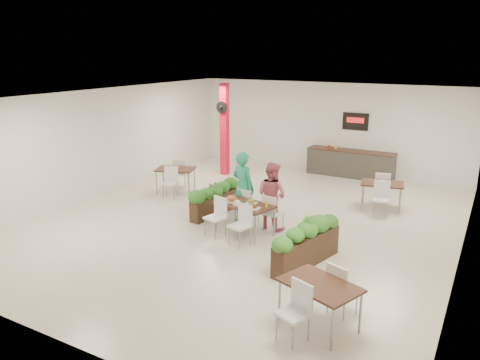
{
  "coord_description": "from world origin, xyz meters",
  "views": [
    {
      "loc": [
        5.39,
        -10.08,
        4.27
      ],
      "look_at": [
        -0.2,
        -0.1,
        1.1
      ],
      "focal_mm": 35.0,
      "sensor_mm": 36.0,
      "label": 1
    }
  ],
  "objects_px": {
    "diner_woman": "(272,195)",
    "side_table_a": "(175,172)",
    "planter_right": "(307,242)",
    "side_table_b": "(382,187)",
    "diner_man": "(243,187)",
    "planter_left": "(215,197)",
    "side_table_c": "(320,291)",
    "main_table": "(244,208)",
    "service_counter": "(350,163)",
    "red_column": "(224,129)"
  },
  "relations": [
    {
      "from": "diner_woman",
      "to": "side_table_b",
      "type": "bearing_deg",
      "value": -112.1
    },
    {
      "from": "red_column",
      "to": "side_table_c",
      "type": "xyz_separation_m",
      "value": [
        6.25,
        -7.49,
        -1.02
      ]
    },
    {
      "from": "main_table",
      "to": "planter_right",
      "type": "xyz_separation_m",
      "value": [
        1.96,
        -0.91,
        -0.13
      ]
    },
    {
      "from": "main_table",
      "to": "side_table_b",
      "type": "bearing_deg",
      "value": 54.55
    },
    {
      "from": "red_column",
      "to": "planter_right",
      "type": "relative_size",
      "value": 1.62
    },
    {
      "from": "diner_woman",
      "to": "side_table_a",
      "type": "relative_size",
      "value": 1.01
    },
    {
      "from": "planter_left",
      "to": "side_table_a",
      "type": "bearing_deg",
      "value": 151.36
    },
    {
      "from": "diner_man",
      "to": "side_table_b",
      "type": "bearing_deg",
      "value": -121.4
    },
    {
      "from": "main_table",
      "to": "side_table_b",
      "type": "distance_m",
      "value": 4.24
    },
    {
      "from": "side_table_a",
      "to": "main_table",
      "type": "bearing_deg",
      "value": -49.07
    },
    {
      "from": "planter_right",
      "to": "side_table_b",
      "type": "xyz_separation_m",
      "value": [
        0.5,
        4.37,
        0.12
      ]
    },
    {
      "from": "planter_right",
      "to": "side_table_b",
      "type": "relative_size",
      "value": 1.19
    },
    {
      "from": "planter_left",
      "to": "side_table_c",
      "type": "bearing_deg",
      "value": -40.75
    },
    {
      "from": "service_counter",
      "to": "side_table_c",
      "type": "height_order",
      "value": "service_counter"
    },
    {
      "from": "main_table",
      "to": "side_table_a",
      "type": "distance_m",
      "value": 4.04
    },
    {
      "from": "planter_left",
      "to": "side_table_b",
      "type": "xyz_separation_m",
      "value": [
        3.79,
        2.67,
        0.13
      ]
    },
    {
      "from": "planter_right",
      "to": "side_table_b",
      "type": "height_order",
      "value": "planter_right"
    },
    {
      "from": "diner_woman",
      "to": "planter_right",
      "type": "height_order",
      "value": "diner_woman"
    },
    {
      "from": "diner_woman",
      "to": "side_table_b",
      "type": "relative_size",
      "value": 1.0
    },
    {
      "from": "side_table_b",
      "to": "side_table_c",
      "type": "distance_m",
      "value": 6.37
    },
    {
      "from": "service_counter",
      "to": "side_table_b",
      "type": "xyz_separation_m",
      "value": [
        1.77,
        -3.0,
        0.13
      ]
    },
    {
      "from": "red_column",
      "to": "side_table_c",
      "type": "relative_size",
      "value": 1.92
    },
    {
      "from": "red_column",
      "to": "planter_right",
      "type": "height_order",
      "value": "red_column"
    },
    {
      "from": "diner_man",
      "to": "side_table_a",
      "type": "distance_m",
      "value": 3.42
    },
    {
      "from": "main_table",
      "to": "side_table_a",
      "type": "bearing_deg",
      "value": 150.67
    },
    {
      "from": "diner_man",
      "to": "diner_woman",
      "type": "distance_m",
      "value": 0.81
    },
    {
      "from": "side_table_a",
      "to": "side_table_b",
      "type": "bearing_deg",
      "value": -5.89
    },
    {
      "from": "red_column",
      "to": "planter_left",
      "type": "xyz_separation_m",
      "value": [
        1.98,
        -3.81,
        -1.14
      ]
    },
    {
      "from": "main_table",
      "to": "side_table_c",
      "type": "height_order",
      "value": "same"
    },
    {
      "from": "service_counter",
      "to": "side_table_b",
      "type": "bearing_deg",
      "value": -59.49
    },
    {
      "from": "red_column",
      "to": "service_counter",
      "type": "distance_m",
      "value": 4.56
    },
    {
      "from": "service_counter",
      "to": "side_table_b",
      "type": "distance_m",
      "value": 3.48
    },
    {
      "from": "diner_man",
      "to": "side_table_a",
      "type": "relative_size",
      "value": 1.12
    },
    {
      "from": "side_table_a",
      "to": "red_column",
      "type": "bearing_deg",
      "value": 65.56
    },
    {
      "from": "planter_right",
      "to": "side_table_c",
      "type": "xyz_separation_m",
      "value": [
        0.99,
        -1.99,
        0.12
      ]
    },
    {
      "from": "planter_right",
      "to": "red_column",
      "type": "bearing_deg",
      "value": 133.75
    },
    {
      "from": "service_counter",
      "to": "diner_woman",
      "type": "distance_m",
      "value": 5.82
    },
    {
      "from": "service_counter",
      "to": "planter_right",
      "type": "relative_size",
      "value": 1.51
    },
    {
      "from": "diner_woman",
      "to": "side_table_c",
      "type": "relative_size",
      "value": 1.01
    },
    {
      "from": "red_column",
      "to": "diner_woman",
      "type": "xyz_separation_m",
      "value": [
        3.72,
        -3.94,
        -0.8
      ]
    },
    {
      "from": "diner_man",
      "to": "diner_woman",
      "type": "relative_size",
      "value": 1.11
    },
    {
      "from": "main_table",
      "to": "planter_left",
      "type": "height_order",
      "value": "planter_left"
    },
    {
      "from": "service_counter",
      "to": "side_table_a",
      "type": "distance_m",
      "value": 6.15
    },
    {
      "from": "service_counter",
      "to": "diner_man",
      "type": "bearing_deg",
      "value": -100.56
    },
    {
      "from": "main_table",
      "to": "side_table_a",
      "type": "xyz_separation_m",
      "value": [
        -3.52,
        1.98,
        -0.01
      ]
    },
    {
      "from": "diner_woman",
      "to": "side_table_c",
      "type": "height_order",
      "value": "diner_woman"
    },
    {
      "from": "planter_left",
      "to": "side_table_a",
      "type": "height_order",
      "value": "planter_left"
    },
    {
      "from": "red_column",
      "to": "side_table_b",
      "type": "distance_m",
      "value": 5.96
    },
    {
      "from": "diner_man",
      "to": "side_table_b",
      "type": "xyz_separation_m",
      "value": [
        2.85,
        2.8,
        -0.31
      ]
    },
    {
      "from": "red_column",
      "to": "diner_man",
      "type": "height_order",
      "value": "red_column"
    }
  ]
}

